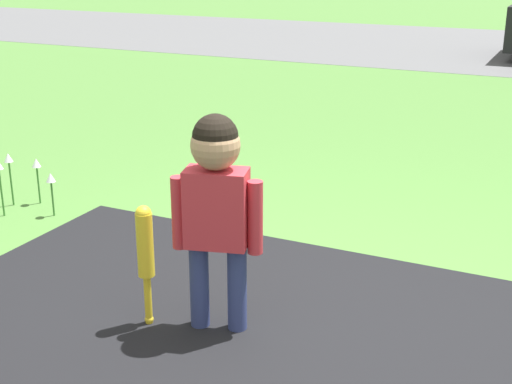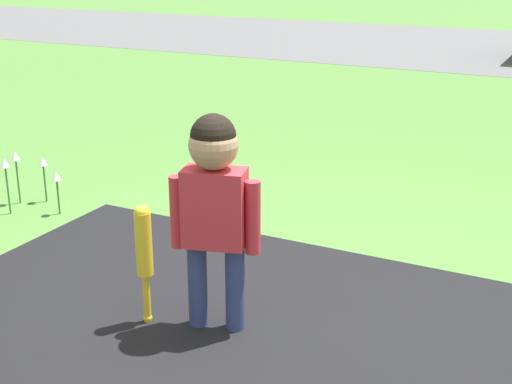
% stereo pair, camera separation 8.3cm
% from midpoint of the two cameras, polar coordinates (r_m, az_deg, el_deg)
% --- Properties ---
extents(ground_plane, '(60.00, 60.00, 0.00)m').
position_cam_midpoint_polar(ground_plane, '(3.23, 7.65, -12.46)').
color(ground_plane, '#477533').
extents(child, '(0.40, 0.22, 1.01)m').
position_cam_midpoint_polar(child, '(3.11, -3.95, -0.15)').
color(child, navy).
rests_on(child, ground).
extents(baseball_bat, '(0.08, 0.08, 0.59)m').
position_cam_midpoint_polar(baseball_bat, '(3.28, -9.57, -4.52)').
color(baseball_bat, yellow).
rests_on(baseball_bat, ground).
extents(flower_bed, '(0.45, 0.35, 0.38)m').
position_cam_midpoint_polar(flower_bed, '(4.97, -18.57, 1.73)').
color(flower_bed, '#38702D').
rests_on(flower_bed, ground).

